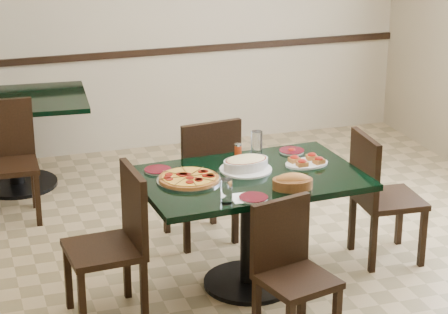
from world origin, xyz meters
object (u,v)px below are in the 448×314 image
object	(u,v)px
pepperoni_pizza	(189,178)
back_chair_near	(8,154)
bruschetta_platter	(307,161)
chair_left	(117,236)
back_table	(13,125)
main_table	(250,203)
chair_near	(290,265)
chair_right	(378,191)
bread_basket	(293,182)
chair_far	(205,174)
lasagna_casserole	(246,163)

from	to	relation	value
pepperoni_pizza	back_chair_near	bearing A→B (deg)	120.73
bruschetta_platter	chair_left	bearing A→B (deg)	-175.16
back_table	chair_left	bearing A→B (deg)	-75.93
back_table	main_table	bearing A→B (deg)	-56.10
chair_left	bruschetta_platter	distance (m)	1.30
chair_near	chair_right	distance (m)	1.20
chair_left	bread_basket	world-z (taller)	chair_left
chair_far	chair_left	world-z (taller)	chair_far
chair_right	main_table	bearing A→B (deg)	98.84
back_table	chair_far	bearing A→B (deg)	-48.02
main_table	lasagna_casserole	size ratio (longest dim) A/B	4.30
chair_far	chair_near	bearing A→B (deg)	85.98
chair_near	chair_right	size ratio (longest dim) A/B	0.92
main_table	back_chair_near	distance (m)	2.10
chair_near	chair_left	world-z (taller)	chair_left
back_chair_near	pepperoni_pizza	world-z (taller)	back_chair_near
back_chair_near	lasagna_casserole	bearing A→B (deg)	-46.97
main_table	bruschetta_platter	bearing A→B (deg)	6.11
chair_near	bruschetta_platter	bearing A→B (deg)	46.82
back_table	back_chair_near	xyz separation A→B (m)	(-0.09, -0.61, -0.03)
pepperoni_pizza	back_table	bearing A→B (deg)	111.24
chair_left	lasagna_casserole	distance (m)	0.93
chair_near	back_table	bearing A→B (deg)	99.14
back_table	pepperoni_pizza	xyz separation A→B (m)	(0.86, -2.21, 0.24)
chair_near	lasagna_casserole	bearing A→B (deg)	75.63
back_table	chair_left	xyz separation A→B (m)	(0.38, -2.34, -0.01)
chair_right	bread_basket	bearing A→B (deg)	119.06
chair_far	chair_near	size ratio (longest dim) A/B	1.13
chair_near	bruschetta_platter	world-z (taller)	chair_near
lasagna_casserole	pepperoni_pizza	bearing A→B (deg)	-178.04
main_table	pepperoni_pizza	distance (m)	0.43
chair_near	chair_right	xyz separation A→B (m)	(0.93, 0.75, 0.05)
chair_right	bread_basket	distance (m)	0.90
back_table	bruschetta_platter	distance (m)	2.73
main_table	bread_basket	xyz separation A→B (m)	(0.16, -0.28, 0.22)
chair_left	back_chair_near	xyz separation A→B (m)	(-0.48, 1.73, -0.02)
pepperoni_pizza	bruschetta_platter	distance (m)	0.79
chair_left	pepperoni_pizza	bearing A→B (deg)	101.41
pepperoni_pizza	bread_basket	size ratio (longest dim) A/B	1.45
back_chair_near	pepperoni_pizza	distance (m)	1.88
lasagna_casserole	bread_basket	distance (m)	0.41
back_table	bread_basket	bearing A→B (deg)	-55.97
chair_right	chair_left	world-z (taller)	chair_left
bruschetta_platter	chair_right	bearing A→B (deg)	-1.23
chair_right	back_chair_near	world-z (taller)	chair_right
back_table	pepperoni_pizza	size ratio (longest dim) A/B	3.23
bread_basket	pepperoni_pizza	bearing A→B (deg)	163.39
chair_far	bread_basket	world-z (taller)	chair_far
chair_right	pepperoni_pizza	xyz separation A→B (m)	(-1.32, -0.06, 0.27)
back_table	bruschetta_platter	xyz separation A→B (m)	(1.65, -2.16, 0.25)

